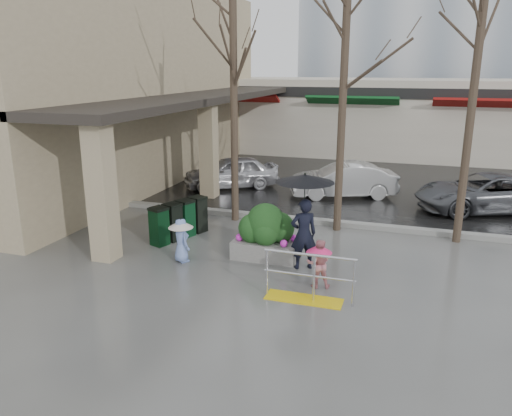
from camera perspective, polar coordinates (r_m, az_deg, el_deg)
The scene contains 20 objects.
ground at distance 11.90m, azimuth 0.62°, elevation -7.12°, with size 120.00×120.00×0.00m, color #51514F.
street_asphalt at distance 32.94m, azimuth 12.34°, elevation 7.42°, with size 120.00×36.00×0.01m, color black.
curb at distance 15.51m, azimuth 5.08°, elevation -1.33°, with size 120.00×0.30×0.15m, color gray.
near_building at distance 22.18m, azimuth -15.98°, elevation 13.62°, with size 6.00×18.00×8.00m, color tan.
canopy_slab at distance 20.17m, azimuth -5.67°, elevation 12.90°, with size 2.80×18.00×0.25m, color #2D2823.
pillar_front at distance 12.61m, azimuth -17.23°, elevation 1.87°, with size 0.55×0.55×3.50m, color tan.
pillar_back at distance 18.18m, azimuth -5.43°, elevation 6.64°, with size 0.55×0.55×3.50m, color tan.
storefront_row at distance 28.56m, azimuth 15.73°, elevation 10.01°, with size 34.00×6.74×4.00m.
handrail at distance 10.37m, azimuth 5.86°, elevation -8.55°, with size 1.90×0.50×1.03m.
tree_west at distance 15.02m, azimuth -2.61°, elevation 17.53°, with size 3.20×3.20×6.80m.
tree_midwest at distance 14.21m, azimuth 10.18°, elevation 18.01°, with size 3.20×3.20×7.00m.
tree_mideast at distance 14.10m, azimuth 23.98°, elevation 15.44°, with size 3.20×3.20×6.50m.
woman at distance 11.61m, azimuth 5.53°, elevation -0.27°, with size 1.36×1.36×2.33m.
child_pink at distance 10.90m, azimuth 7.19°, elevation -5.98°, with size 0.62×0.57×1.09m.
child_blue at distance 12.33m, azimuth -8.55°, elevation -3.21°, with size 0.64×0.62×1.10m.
planter at distance 12.40m, azimuth 1.16°, elevation -2.80°, with size 1.64×0.96×1.42m.
news_boxes at distance 14.06m, azimuth -8.75°, elevation -1.36°, with size 1.06×1.90×1.05m.
car_a at distance 19.74m, azimuth -2.86°, elevation 4.11°, with size 1.49×3.70×1.26m, color silver.
car_b at distance 18.60m, azimuth 9.95°, elevation 3.16°, with size 1.33×3.82×1.26m, color silver.
car_c at distance 18.14m, azimuth 24.79°, elevation 1.60°, with size 2.09×4.53×1.26m, color #5B5D62.
Camera 1 is at (3.29, -10.45, 4.65)m, focal length 35.00 mm.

